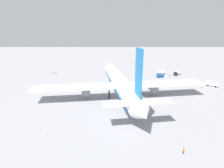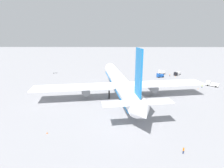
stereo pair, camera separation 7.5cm
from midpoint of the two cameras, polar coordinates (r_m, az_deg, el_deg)
ground_plane at (r=88.63m, az=2.32°, el=-3.73°), size 600.00×600.00×0.00m
airliner at (r=85.24m, az=2.54°, el=0.51°), size 77.27×79.75×25.53m
service_truck_0 at (r=118.57m, az=29.01°, el=0.02°), size 6.01×6.49×2.73m
service_truck_2 at (r=139.34m, az=15.42°, el=3.67°), size 3.45×5.24×2.78m
service_truck_3 at (r=128.39m, az=14.88°, el=2.63°), size 3.56×5.22×2.80m
service_truck_4 at (r=138.82m, az=19.87°, el=3.18°), size 5.92×6.18×2.44m
baggage_cart_0 at (r=144.16m, az=-17.65°, el=3.41°), size 2.13×3.32×0.40m
ground_worker_2 at (r=112.40m, az=26.53°, el=-0.70°), size 0.41×0.41×1.69m
ground_worker_3 at (r=52.44m, az=21.63°, el=-18.91°), size 0.57×0.57×1.79m
ground_worker_4 at (r=133.55m, az=17.74°, el=2.69°), size 0.57×0.57×1.67m
traffic_cone_0 at (r=133.63m, az=19.40°, el=2.29°), size 0.36×0.36×0.55m
traffic_cone_1 at (r=109.33m, az=25.50°, el=-1.32°), size 0.36×0.36×0.55m
traffic_cone_2 at (r=106.98m, az=-22.40°, el=-1.31°), size 0.36×0.36×0.55m
traffic_cone_3 at (r=60.73m, az=-19.83°, el=-14.30°), size 0.36×0.36×0.55m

